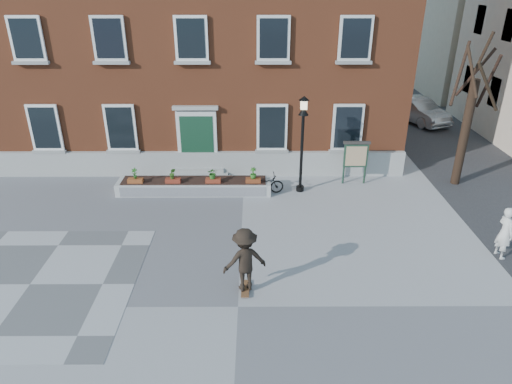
{
  "coord_description": "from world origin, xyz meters",
  "views": [
    {
      "loc": [
        0.44,
        -9.69,
        8.01
      ],
      "look_at": [
        0.5,
        4.0,
        1.5
      ],
      "focal_mm": 32.0,
      "sensor_mm": 36.0,
      "label": 1
    }
  ],
  "objects_px": {
    "parked_car": "(417,110)",
    "bystander": "(505,233)",
    "bicycle": "(264,184)",
    "lamp_post": "(303,132)",
    "skateboarder": "(245,260)",
    "notice_board": "(356,155)"
  },
  "relations": [
    {
      "from": "notice_board",
      "to": "skateboarder",
      "type": "height_order",
      "value": "skateboarder"
    },
    {
      "from": "bystander",
      "to": "skateboarder",
      "type": "distance_m",
      "value": 8.16
    },
    {
      "from": "bystander",
      "to": "notice_board",
      "type": "relative_size",
      "value": 0.92
    },
    {
      "from": "parked_car",
      "to": "lamp_post",
      "type": "relative_size",
      "value": 1.11
    },
    {
      "from": "parked_car",
      "to": "bystander",
      "type": "height_order",
      "value": "bystander"
    },
    {
      "from": "parked_car",
      "to": "notice_board",
      "type": "xyz_separation_m",
      "value": [
        -5.57,
        -9.0,
        0.54
      ]
    },
    {
      "from": "skateboarder",
      "to": "bicycle",
      "type": "bearing_deg",
      "value": 84.1
    },
    {
      "from": "parked_car",
      "to": "skateboarder",
      "type": "distance_m",
      "value": 19.15
    },
    {
      "from": "lamp_post",
      "to": "skateboarder",
      "type": "bearing_deg",
      "value": -108.08
    },
    {
      "from": "bicycle",
      "to": "parked_car",
      "type": "distance_m",
      "value": 13.73
    },
    {
      "from": "lamp_post",
      "to": "notice_board",
      "type": "distance_m",
      "value": 2.77
    },
    {
      "from": "parked_car",
      "to": "bystander",
      "type": "distance_m",
      "value": 14.76
    },
    {
      "from": "bicycle",
      "to": "skateboarder",
      "type": "distance_m",
      "value": 6.36
    },
    {
      "from": "parked_car",
      "to": "notice_board",
      "type": "relative_size",
      "value": 2.34
    },
    {
      "from": "bicycle",
      "to": "skateboarder",
      "type": "height_order",
      "value": "skateboarder"
    },
    {
      "from": "bicycle",
      "to": "skateboarder",
      "type": "xyz_separation_m",
      "value": [
        -0.65,
        -6.3,
        0.59
      ]
    },
    {
      "from": "parked_car",
      "to": "notice_board",
      "type": "bearing_deg",
      "value": -144.47
    },
    {
      "from": "bystander",
      "to": "parked_car",
      "type": "bearing_deg",
      "value": -16.58
    },
    {
      "from": "parked_car",
      "to": "notice_board",
      "type": "height_order",
      "value": "notice_board"
    },
    {
      "from": "bicycle",
      "to": "lamp_post",
      "type": "height_order",
      "value": "lamp_post"
    },
    {
      "from": "bicycle",
      "to": "bystander",
      "type": "distance_m",
      "value": 8.67
    },
    {
      "from": "notice_board",
      "to": "skateboarder",
      "type": "distance_m",
      "value": 8.57
    }
  ]
}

